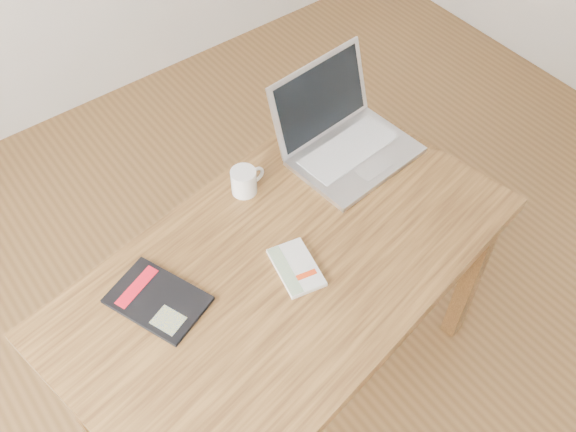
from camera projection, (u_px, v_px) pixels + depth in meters
room at (385, 105)px, 1.23m from camera, size 4.04×4.04×2.70m
desk at (287, 280)px, 1.80m from camera, size 1.39×0.94×0.75m
white_guidebook at (296, 268)px, 1.71m from camera, size 0.14×0.19×0.01m
black_guidebook at (158, 300)px, 1.65m from camera, size 0.24×0.29×0.01m
laptop at (343, 136)px, 1.97m from camera, size 0.40×0.36×0.25m
coffee_mug at (245, 181)px, 1.86m from camera, size 0.11×0.08×0.08m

